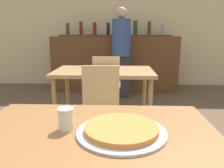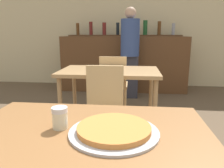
% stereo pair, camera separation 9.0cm
% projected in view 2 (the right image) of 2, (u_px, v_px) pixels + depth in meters
% --- Properties ---
extents(wall_back, '(8.00, 0.05, 2.80)m').
position_uv_depth(wall_back, '(125.00, 24.00, 4.97)').
color(wall_back, beige).
rests_on(wall_back, ground_plane).
extents(dining_table_near, '(1.16, 0.78, 0.76)m').
position_uv_depth(dining_table_near, '(87.00, 148.00, 1.03)').
color(dining_table_near, brown).
rests_on(dining_table_near, ground_plane).
extents(dining_table_far, '(1.18, 0.72, 0.77)m').
position_uv_depth(dining_table_far, '(110.00, 77.00, 2.65)').
color(dining_table_far, '#A87F51').
rests_on(dining_table_far, ground_plane).
extents(bar_counter, '(2.60, 0.56, 1.14)m').
position_uv_depth(bar_counter, '(124.00, 64.00, 4.67)').
color(bar_counter, brown).
rests_on(bar_counter, ground_plane).
extents(bar_back_shelf, '(2.39, 0.24, 0.33)m').
position_uv_depth(bar_back_shelf, '(125.00, 33.00, 4.65)').
color(bar_back_shelf, brown).
rests_on(bar_back_shelf, bar_counter).
extents(chair_far_side_front, '(0.40, 0.40, 0.89)m').
position_uv_depth(chair_far_side_front, '(104.00, 104.00, 2.17)').
color(chair_far_side_front, tan).
rests_on(chair_far_side_front, ground_plane).
extents(chair_far_side_back, '(0.40, 0.40, 0.89)m').
position_uv_depth(chair_far_side_back, '(114.00, 81.00, 3.20)').
color(chair_far_side_back, tan).
rests_on(chair_far_side_back, ground_plane).
extents(pizza_tray, '(0.41, 0.41, 0.04)m').
position_uv_depth(pizza_tray, '(114.00, 130.00, 0.99)').
color(pizza_tray, '#B7B7BC').
rests_on(pizza_tray, dining_table_near).
extents(cheese_shaker, '(0.08, 0.08, 0.10)m').
position_uv_depth(cheese_shaker, '(60.00, 118.00, 1.03)').
color(cheese_shaker, beige).
rests_on(cheese_shaker, dining_table_near).
extents(person_standing, '(0.34, 0.34, 1.66)m').
position_uv_depth(person_standing, '(130.00, 50.00, 4.02)').
color(person_standing, '#2D2D38').
rests_on(person_standing, ground_plane).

